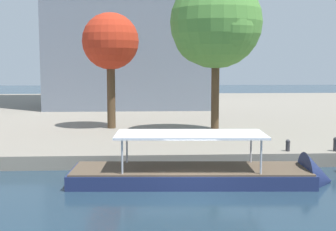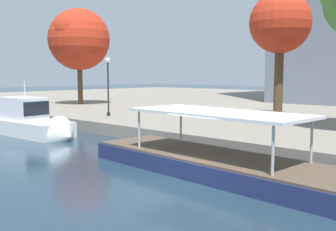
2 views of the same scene
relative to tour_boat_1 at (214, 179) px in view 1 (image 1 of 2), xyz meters
name	(u,v)px [view 1 (image 1 of 2)]	position (x,y,z in m)	size (l,w,h in m)	color
ground_plane	(192,195)	(-1.34, -2.12, -0.22)	(220.00, 220.00, 0.00)	#1E3342
dock_promenade	(162,112)	(-1.34, 30.70, 0.20)	(120.00, 55.00, 0.82)	gray
tour_boat_1	(214,179)	(0.00, 0.00, 0.00)	(13.47, 3.92, 3.97)	navy
mooring_bollard_0	(288,145)	(5.10, 3.99, 0.99)	(0.28, 0.28, 0.71)	#2D2D33
mooring_bollard_1	(336,144)	(7.98, 3.83, 1.07)	(0.33, 0.33, 0.86)	#2D2D33
tree_0	(112,44)	(-6.03, 14.65, 7.45)	(4.56, 4.56, 9.32)	#4C3823
tree_1	(215,25)	(1.68, 10.74, 8.60)	(6.72, 6.72, 11.60)	#4C3823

